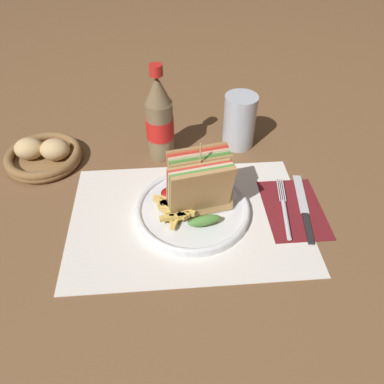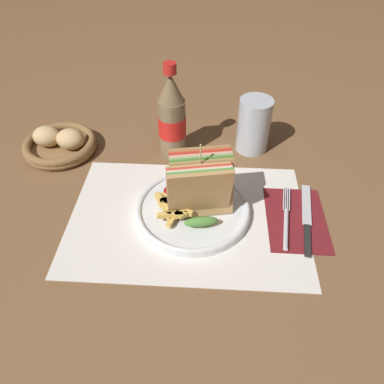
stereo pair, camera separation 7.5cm
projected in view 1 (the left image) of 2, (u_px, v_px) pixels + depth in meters
ground_plane at (208, 217)px, 0.76m from camera, size 4.00×4.00×0.00m
placemat at (188, 215)px, 0.76m from camera, size 0.48×0.33×0.00m
plate_main at (193, 209)px, 0.76m from camera, size 0.23×0.23×0.02m
club_sandwich at (200, 186)px, 0.71m from camera, size 0.13×0.12×0.16m
fries_pile at (173, 207)px, 0.74m from camera, size 0.08×0.09×0.02m
ketchup_blob at (170, 193)px, 0.77m from camera, size 0.04×0.03×0.01m
napkin at (293, 209)px, 0.77m from camera, size 0.12×0.18×0.00m
fork at (285, 213)px, 0.76m from camera, size 0.04×0.17×0.01m
knife at (304, 208)px, 0.77m from camera, size 0.04×0.20×0.00m
coke_bottle_near at (159, 120)px, 0.85m from camera, size 0.06×0.06×0.23m
glass_near at (239, 124)px, 0.91m from camera, size 0.08×0.08×0.13m
bread_basket at (44, 156)px, 0.88m from camera, size 0.18×0.18×0.06m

